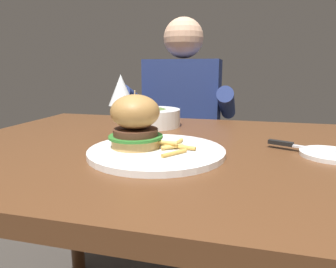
% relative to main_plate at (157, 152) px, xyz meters
% --- Properties ---
extents(dining_table, '(1.18, 0.87, 0.74)m').
position_rel_main_plate_xyz_m(dining_table, '(-0.01, 0.10, -0.10)').
color(dining_table, '#56331C').
rests_on(dining_table, ground).
extents(main_plate, '(0.32, 0.32, 0.01)m').
position_rel_main_plate_xyz_m(main_plate, '(0.00, 0.00, 0.00)').
color(main_plate, white).
rests_on(main_plate, dining_table).
extents(burger_sandwich, '(0.13, 0.13, 0.13)m').
position_rel_main_plate_xyz_m(burger_sandwich, '(-0.05, 0.01, 0.07)').
color(burger_sandwich, tan).
rests_on(burger_sandwich, main_plate).
extents(fries_pile, '(0.09, 0.15, 0.02)m').
position_rel_main_plate_xyz_m(fries_pile, '(0.04, 0.01, 0.01)').
color(fries_pile, gold).
rests_on(fries_pile, main_plate).
extents(wine_glass, '(0.07, 0.07, 0.18)m').
position_rel_main_plate_xyz_m(wine_glass, '(-0.16, 0.17, 0.12)').
color(wine_glass, silver).
rests_on(wine_glass, dining_table).
extents(bread_plate, '(0.13, 0.13, 0.01)m').
position_rel_main_plate_xyz_m(bread_plate, '(0.39, 0.08, -0.00)').
color(bread_plate, white).
rests_on(bread_plate, dining_table).
extents(table_knife, '(0.22, 0.10, 0.01)m').
position_rel_main_plate_xyz_m(table_knife, '(0.34, 0.10, 0.01)').
color(table_knife, silver).
rests_on(table_knife, bread_plate).
extents(soup_bowl, '(0.19, 0.19, 0.07)m').
position_rel_main_plate_xyz_m(soup_bowl, '(-0.11, 0.34, 0.03)').
color(soup_bowl, white).
rests_on(soup_bowl, dining_table).
extents(diner_person, '(0.51, 0.36, 1.18)m').
position_rel_main_plate_xyz_m(diner_person, '(-0.10, 0.81, -0.18)').
color(diner_person, '#282833').
rests_on(diner_person, ground).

